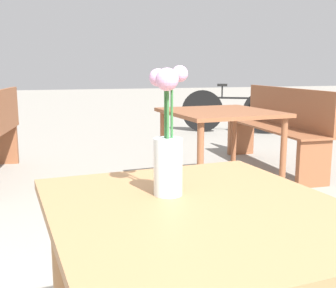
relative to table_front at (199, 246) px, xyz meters
name	(u,v)px	position (x,y,z in m)	size (l,w,h in m)	color
table_front	(199,246)	(0.00, 0.00, 0.00)	(0.82, 0.91, 0.71)	#9E7047
flower_vase	(168,150)	(-0.05, 0.11, 0.24)	(0.10, 0.11, 0.35)	silver
bench_near	(279,125)	(1.99, 2.94, -0.14)	(0.38, 1.63, 0.85)	brown
table_back	(220,122)	(1.02, 2.25, 0.01)	(0.92, 0.96, 0.71)	brown
bicycle	(233,111)	(2.57, 5.33, -0.24)	(1.49, 0.85, 0.80)	black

